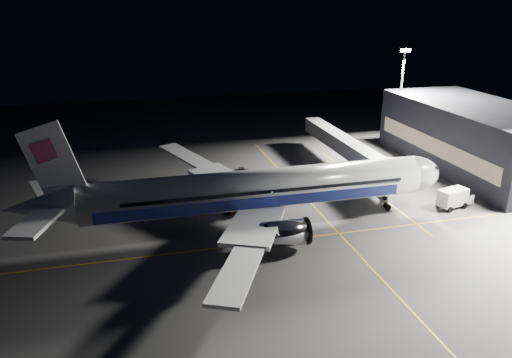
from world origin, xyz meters
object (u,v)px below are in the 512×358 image
at_px(safety_cone_a, 198,216).
at_px(safety_cone_b, 267,209).
at_px(safety_cone_c, 232,212).
at_px(airliner, 250,191).
at_px(jet_bridge, 348,148).
at_px(service_truck, 455,197).
at_px(floodlight_mast_north, 401,89).
at_px(baggage_tug, 241,173).

xyz_separation_m(safety_cone_a, safety_cone_b, (10.48, 0.00, -0.02)).
bearing_deg(safety_cone_c, safety_cone_a, 180.00).
bearing_deg(airliner, jet_bridge, 38.04).
relative_size(airliner, jet_bridge, 1.79).
bearing_deg(safety_cone_a, service_truck, -8.57).
distance_m(jet_bridge, floodlight_mast_north, 24.06).
bearing_deg(baggage_tug, service_truck, -24.86).
distance_m(airliner, safety_cone_c, 6.55).
relative_size(floodlight_mast_north, safety_cone_a, 37.42).
xyz_separation_m(airliner, floodlight_mast_north, (41.08, 31.99, 7.21)).
distance_m(baggage_tug, safety_cone_a, 18.76).
relative_size(airliner, service_truck, 9.75).
xyz_separation_m(service_truck, safety_cone_a, (-38.92, 5.87, -1.34)).
height_order(airliner, safety_cone_a, airliner).
bearing_deg(jet_bridge, safety_cone_c, -150.62).
xyz_separation_m(baggage_tug, safety_cone_c, (-5.15, -15.75, -0.49)).
xyz_separation_m(service_truck, baggage_tug, (-28.74, 21.62, -0.80)).
bearing_deg(floodlight_mast_north, service_truck, -105.02).
bearing_deg(safety_cone_b, safety_cone_a, 180.00).
distance_m(service_truck, baggage_tug, 35.98).
distance_m(jet_bridge, service_truck, 22.03).
height_order(floodlight_mast_north, safety_cone_a, floodlight_mast_north).
relative_size(service_truck, safety_cone_a, 11.40).
height_order(baggage_tug, safety_cone_c, baggage_tug).
height_order(jet_bridge, safety_cone_b, jet_bridge).
bearing_deg(airliner, service_truck, -3.34).
height_order(jet_bridge, safety_cone_c, jet_bridge).
distance_m(safety_cone_a, safety_cone_c, 5.03).
relative_size(airliner, floodlight_mast_north, 2.97).
xyz_separation_m(service_truck, safety_cone_b, (-28.44, 5.87, -1.36)).
xyz_separation_m(safety_cone_b, safety_cone_c, (-5.45, 0.00, 0.07)).
distance_m(baggage_tug, safety_cone_c, 16.58).
bearing_deg(baggage_tug, jet_bridge, 7.20).
bearing_deg(baggage_tug, floodlight_mast_north, 30.01).
relative_size(jet_bridge, floodlight_mast_north, 1.66).
height_order(floodlight_mast_north, baggage_tug, floodlight_mast_north).
bearing_deg(baggage_tug, airliner, -87.26).
bearing_deg(safety_cone_c, airliner, -64.66).
relative_size(airliner, baggage_tug, 22.07).
bearing_deg(airliner, floodlight_mast_north, 37.91).
distance_m(airliner, service_truck, 32.24).
relative_size(baggage_tug, safety_cone_b, 5.36).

